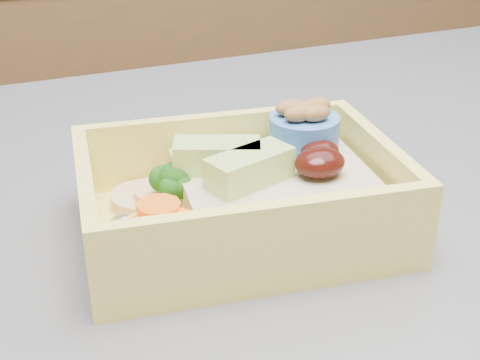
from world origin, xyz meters
name	(u,v)px	position (x,y,z in m)	size (l,w,h in m)	color
bento_box	(248,196)	(0.09, -0.05, 0.95)	(0.22, 0.17, 0.07)	#F2E064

